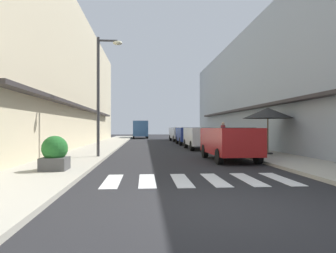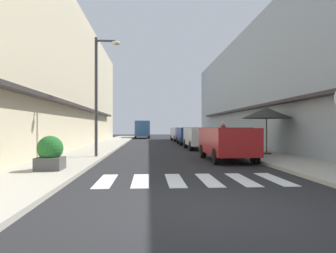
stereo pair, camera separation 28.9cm
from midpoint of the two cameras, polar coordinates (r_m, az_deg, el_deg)
name	(u,v)px [view 1 (the left image)]	position (r m, az deg, el deg)	size (l,w,h in m)	color
ground_plane	(166,149)	(21.11, -0.74, -4.18)	(85.97, 85.97, 0.00)	#232326
sidewalk_left	(99,148)	(21.31, -13.26, -3.98)	(2.65, 54.71, 0.12)	#ADA899
sidewalk_right	(231,147)	(21.89, 11.45, -3.88)	(2.65, 54.71, 0.12)	#ADA899
building_row_left	(46,79)	(23.34, -22.30, 8.31)	(5.50, 37.17, 9.83)	beige
building_row_right	(278,88)	(24.23, 19.60, 6.80)	(5.50, 37.17, 8.83)	#939EA8
crosswalk	(198,180)	(8.63, 4.73, -9.97)	(5.20, 2.20, 0.01)	silver
parked_car_near	(229,140)	(13.68, 10.83, -2.49)	(1.86, 4.09, 1.47)	maroon
parked_car_mid	(201,136)	(20.41, 5.72, -1.73)	(1.85, 3.93, 1.47)	silver
parked_car_far	(188,134)	(26.17, 3.48, -1.39)	(1.83, 4.21, 1.47)	navy
parked_car_distant	(180,133)	(32.53, 1.93, -1.15)	(1.97, 4.35, 1.47)	silver
delivery_van	(140,128)	(41.63, -5.44, -0.27)	(2.15, 5.46, 2.37)	#33598C
street_lamp	(102,84)	(14.72, -12.83, 7.81)	(1.19, 0.28, 5.59)	#38383D
cafe_umbrella	(268,113)	(16.33, 17.76, 2.40)	(2.53, 2.53, 2.37)	#262626
planter_corner	(55,153)	(10.37, -21.26, -4.74)	(0.81, 0.81, 1.09)	#4C4C4C
planter_midblock	(249,141)	(17.10, 14.44, -2.56)	(1.12, 1.12, 1.33)	#4C4C4C
pedestrian_walking_near	(223,133)	(22.53, 9.94, -1.27)	(0.34, 0.34, 1.74)	#282B33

